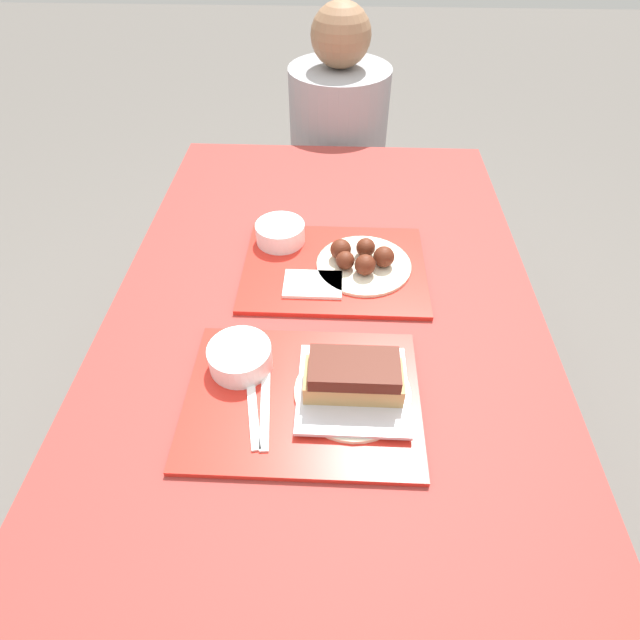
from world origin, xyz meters
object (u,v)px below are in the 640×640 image
object	(u,v)px
tray_near	(303,398)
tray_far	(334,268)
brisket_sandwich_plate	(353,382)
wings_plate_far	(362,260)
person_seated_across	(338,127)
bowl_coleslaw_near	(240,356)
bowl_coleslaw_far	(280,232)

from	to	relation	value
tray_near	tray_far	size ratio (longest dim) A/B	1.00
brisket_sandwich_plate	wings_plate_far	size ratio (longest dim) A/B	0.96
tray_near	person_seated_across	bearing A→B (deg)	87.90
tray_near	wings_plate_far	world-z (taller)	wings_plate_far
tray_far	brisket_sandwich_plate	bearing A→B (deg)	-83.49
tray_far	person_seated_across	size ratio (longest dim) A/B	0.63
bowl_coleslaw_near	bowl_coleslaw_far	size ratio (longest dim) A/B	1.00
person_seated_across	wings_plate_far	bearing A→B (deg)	-85.45
tray_near	bowl_coleslaw_far	size ratio (longest dim) A/B	3.55
wings_plate_far	person_seated_across	world-z (taller)	person_seated_across
bowl_coleslaw_near	brisket_sandwich_plate	distance (m)	0.22
bowl_coleslaw_near	brisket_sandwich_plate	size ratio (longest dim) A/B	0.56
wings_plate_far	bowl_coleslaw_far	bearing A→B (deg)	155.16
brisket_sandwich_plate	person_seated_across	size ratio (longest dim) A/B	0.31
bowl_coleslaw_near	brisket_sandwich_plate	xyz separation A→B (m)	(0.22, -0.06, 0.01)
bowl_coleslaw_far	person_seated_across	xyz separation A→B (m)	(0.13, 0.77, -0.07)
bowl_coleslaw_far	person_seated_across	world-z (taller)	person_seated_across
tray_near	bowl_coleslaw_near	bearing A→B (deg)	151.41
tray_near	wings_plate_far	bearing A→B (deg)	73.39
brisket_sandwich_plate	person_seated_across	xyz separation A→B (m)	(-0.05, 1.24, -0.08)
bowl_coleslaw_near	bowl_coleslaw_far	xyz separation A→B (m)	(0.04, 0.41, 0.00)
tray_near	tray_far	distance (m)	0.38
tray_near	brisket_sandwich_plate	distance (m)	0.10
tray_far	person_seated_across	bearing A→B (deg)	90.27
brisket_sandwich_plate	bowl_coleslaw_near	bearing A→B (deg)	165.09
tray_near	brisket_sandwich_plate	size ratio (longest dim) A/B	2.00
person_seated_across	brisket_sandwich_plate	bearing A→B (deg)	-87.85
tray_near	person_seated_across	xyz separation A→B (m)	(0.05, 1.25, -0.04)
person_seated_across	bowl_coleslaw_far	bearing A→B (deg)	-99.83
brisket_sandwich_plate	bowl_coleslaw_far	world-z (taller)	brisket_sandwich_plate
tray_near	wings_plate_far	distance (m)	0.40
bowl_coleslaw_near	bowl_coleslaw_far	world-z (taller)	same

